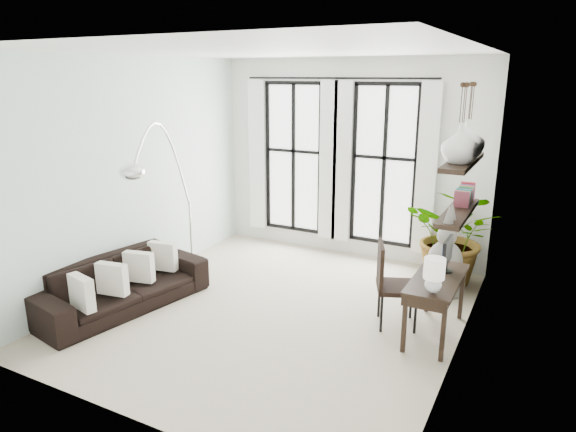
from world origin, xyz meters
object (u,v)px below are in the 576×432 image
Objects in this scene: desk_chair at (390,279)px; arc_lamp at (162,160)px; sofa at (121,284)px; buddha at (444,265)px; desk at (436,282)px; plant at (455,236)px.

desk_chair is 3.36m from arc_lamp.
sofa is 1.71m from arc_lamp.
desk_chair is 0.44× the size of arc_lamp.
sofa is 4.34m from buddha.
arc_lamp is (-3.65, -0.27, 1.14)m from desk.
arc_lamp reaches higher than buddha.
buddha is at bearing -97.00° from plant.
arc_lamp is at bearing -150.48° from plant.
desk_chair is at bearing -104.71° from plant.
plant is 1.73m from desk_chair.
desk is at bearing -83.57° from buddha.
plant is at bearing 29.52° from arc_lamp.
arc_lamp is at bearing 3.75° from sofa.
buddha is (3.60, 2.42, 0.08)m from sofa.
buddha is at bearing 96.43° from desk.
desk reaches higher than buddha.
arc_lamp reaches higher than plant.
desk reaches higher than desk_chair.
desk is 3.83m from arc_lamp.
plant is 4.22m from arc_lamp.
plant is (3.65, 2.81, 0.39)m from sofa.
plant is at bearing 93.39° from desk.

